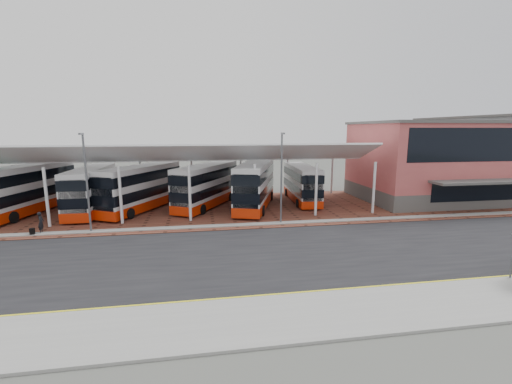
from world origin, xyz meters
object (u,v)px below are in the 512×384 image
bus_5 (302,184)px  pedestrian (41,223)px  bus_2 (141,188)px  bus_4 (255,185)px  bus_3 (207,186)px  bus_1 (92,190)px  terminal (438,161)px  bus_0 (27,189)px

bus_5 → pedestrian: bearing=-157.0°
bus_2 → bus_4: bus_4 is taller
bus_4 → bus_5: 6.22m
bus_3 → bus_4: size_ratio=0.92×
bus_1 → pedestrian: size_ratio=6.19×
bus_4 → pedestrian: (-18.59, -6.46, -1.49)m
terminal → bus_1: size_ratio=1.69×
terminal → bus_5: (-16.41, 1.27, -2.54)m
bus_0 → terminal: bearing=13.7°
bus_5 → pedestrian: bus_5 is taller
bus_3 → bus_5: 10.95m
bus_2 → bus_3: bearing=32.5°
pedestrian → bus_3: bearing=-66.2°
bus_5 → bus_1: bearing=-173.1°
bus_4 → pedestrian: 19.74m
bus_2 → bus_4: bearing=23.8°
bus_2 → bus_4: 11.88m
bus_0 → bus_3: bearing=14.6°
bus_3 → pedestrian: (-13.49, -7.81, -1.38)m
bus_0 → bus_4: bearing=11.1°
bus_2 → bus_5: (17.67, 1.43, -0.23)m
bus_2 → terminal: bearing=27.7°
bus_0 → bus_4: size_ratio=1.01×
bus_2 → bus_3: (6.76, 0.59, -0.04)m
bus_0 → bus_1: bearing=11.3°
terminal → bus_5: 16.65m
terminal → pedestrian: size_ratio=10.47×
bus_4 → pedestrian: bus_4 is taller
terminal → bus_2: size_ratio=1.66×
bus_1 → bus_2: 4.85m
bus_0 → bus_3: size_ratio=1.10×
bus_2 → bus_3: 6.78m
terminal → pedestrian: 41.64m
bus_0 → pedestrian: 8.81m
bus_4 → bus_5: size_ratio=1.16×
terminal → bus_0: bearing=179.7°
terminal → bus_0: (-45.03, 0.21, -2.20)m
terminal → bus_3: bearing=179.1°
bus_0 → bus_5: (28.62, 1.06, -0.33)m
bus_0 → bus_1: size_ratio=1.10×
bus_3 → pedestrian: bus_3 is taller
bus_4 → bus_5: bearing=38.9°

